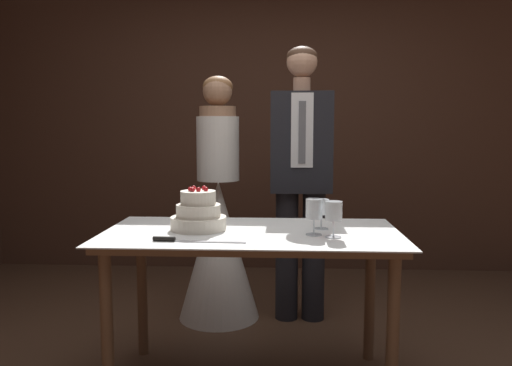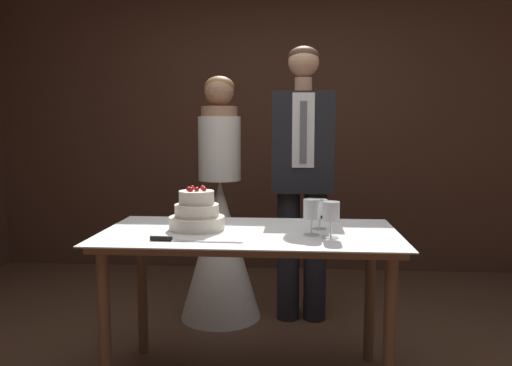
% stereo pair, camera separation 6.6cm
% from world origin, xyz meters
% --- Properties ---
extents(wall_back, '(5.34, 0.12, 2.60)m').
position_xyz_m(wall_back, '(0.00, 2.24, 1.30)').
color(wall_back, '#472B1E').
rests_on(wall_back, ground_plane).
extents(cake_table, '(1.45, 0.75, 0.77)m').
position_xyz_m(cake_table, '(-0.06, 0.11, 0.68)').
color(cake_table, brown).
rests_on(cake_table, ground_plane).
extents(tiered_cake, '(0.28, 0.28, 0.22)m').
position_xyz_m(tiered_cake, '(-0.33, 0.14, 0.85)').
color(tiered_cake, silver).
rests_on(tiered_cake, cake_table).
extents(cake_knife, '(0.42, 0.04, 0.02)m').
position_xyz_m(cake_knife, '(-0.36, -0.13, 0.78)').
color(cake_knife, silver).
rests_on(cake_knife, cake_table).
extents(wine_glass_near, '(0.08, 0.08, 0.17)m').
position_xyz_m(wine_glass_near, '(0.33, -0.01, 0.89)').
color(wine_glass_near, silver).
rests_on(wine_glass_near, cake_table).
extents(wine_glass_middle, '(0.07, 0.07, 0.15)m').
position_xyz_m(wine_glass_middle, '(0.29, 0.18, 0.88)').
color(wine_glass_middle, silver).
rests_on(wine_glass_middle, cake_table).
extents(wine_glass_far, '(0.08, 0.08, 0.17)m').
position_xyz_m(wine_glass_far, '(0.24, 0.04, 0.89)').
color(wine_glass_far, silver).
rests_on(wine_glass_far, cake_table).
extents(bride, '(0.54, 0.54, 1.62)m').
position_xyz_m(bride, '(-0.33, 0.97, 0.59)').
color(bride, white).
rests_on(bride, ground_plane).
extents(groom, '(0.40, 0.25, 1.80)m').
position_xyz_m(groom, '(0.21, 0.97, 0.99)').
color(groom, black).
rests_on(groom, ground_plane).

